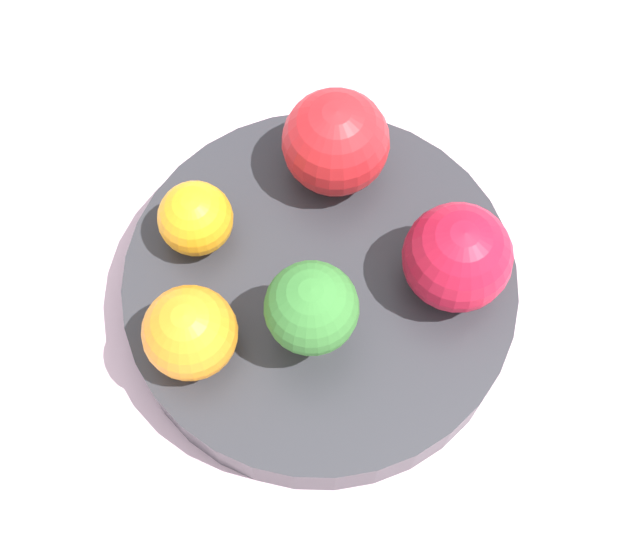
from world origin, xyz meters
name	(u,v)px	position (x,y,z in m)	size (l,w,h in m)	color
ground_plane	(320,315)	(0.00, 0.00, 0.00)	(6.00, 6.00, 0.00)	gray
table_surface	(320,309)	(0.00, 0.00, 0.01)	(1.20, 1.20, 0.02)	silver
bowl	(320,291)	(0.00, 0.00, 0.04)	(0.21, 0.21, 0.03)	#2D2D33
broccoli	(308,310)	(-0.03, 0.00, 0.09)	(0.05, 0.05, 0.06)	#8CB76B
apple_red	(335,142)	(0.07, 0.00, 0.08)	(0.06, 0.06, 0.06)	red
apple_green	(457,257)	(0.01, -0.07, 0.08)	(0.06, 0.06, 0.06)	#B7142D
orange_front	(190,333)	(-0.05, 0.06, 0.08)	(0.05, 0.05, 0.05)	orange
orange_back	(195,219)	(0.02, 0.07, 0.07)	(0.04, 0.04, 0.04)	orange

